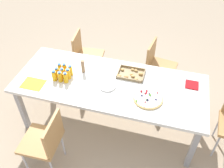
{
  "coord_description": "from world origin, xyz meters",
  "views": [
    {
      "loc": [
        0.61,
        -2.06,
        2.7
      ],
      "look_at": [
        0.04,
        -0.04,
        0.76
      ],
      "focal_mm": 38.94,
      "sensor_mm": 36.0,
      "label": 1
    }
  ],
  "objects_px": {
    "juice_bottle_8": "(70,70)",
    "cardboard_tube": "(83,66)",
    "juice_bottle_2": "(66,78)",
    "snack_tray": "(131,74)",
    "chair_near_left": "(46,140)",
    "juice_bottle_0": "(54,76)",
    "fruit_pizza": "(148,98)",
    "juice_bottle_5": "(68,74)",
    "chair_far_right": "(158,64)",
    "party_table": "(110,86)",
    "juice_bottle_6": "(60,68)",
    "juice_bottle_3": "(57,73)",
    "juice_bottle_1": "(60,77)",
    "juice_bottle_7": "(65,69)",
    "paper_folder": "(33,84)",
    "juice_bottle_4": "(62,73)",
    "chair_far_left": "(85,53)",
    "napkin_stack": "(192,85)",
    "plate_stack": "(107,86)"
  },
  "relations": [
    {
      "from": "napkin_stack",
      "to": "cardboard_tube",
      "type": "distance_m",
      "value": 1.33
    },
    {
      "from": "snack_tray",
      "to": "fruit_pizza",
      "type": "bearing_deg",
      "value": -52.72
    },
    {
      "from": "cardboard_tube",
      "to": "juice_bottle_4",
      "type": "bearing_deg",
      "value": -140.24
    },
    {
      "from": "chair_near_left",
      "to": "juice_bottle_6",
      "type": "distance_m",
      "value": 0.89
    },
    {
      "from": "juice_bottle_2",
      "to": "snack_tray",
      "type": "relative_size",
      "value": 0.44
    },
    {
      "from": "juice_bottle_1",
      "to": "snack_tray",
      "type": "xyz_separation_m",
      "value": [
        0.79,
        0.34,
        -0.05
      ]
    },
    {
      "from": "party_table",
      "to": "chair_far_left",
      "type": "bearing_deg",
      "value": 128.28
    },
    {
      "from": "chair_far_right",
      "to": "juice_bottle_2",
      "type": "bearing_deg",
      "value": -37.33
    },
    {
      "from": "chair_far_left",
      "to": "plate_stack",
      "type": "bearing_deg",
      "value": 29.58
    },
    {
      "from": "cardboard_tube",
      "to": "chair_far_left",
      "type": "bearing_deg",
      "value": 110.17
    },
    {
      "from": "cardboard_tube",
      "to": "snack_tray",
      "type": "bearing_deg",
      "value": 9.7
    },
    {
      "from": "juice_bottle_8",
      "to": "juice_bottle_4",
      "type": "bearing_deg",
      "value": -135.01
    },
    {
      "from": "juice_bottle_8",
      "to": "plate_stack",
      "type": "relative_size",
      "value": 0.69
    },
    {
      "from": "party_table",
      "to": "juice_bottle_0",
      "type": "bearing_deg",
      "value": -168.43
    },
    {
      "from": "juice_bottle_0",
      "to": "juice_bottle_3",
      "type": "bearing_deg",
      "value": 87.39
    },
    {
      "from": "snack_tray",
      "to": "juice_bottle_2",
      "type": "bearing_deg",
      "value": -154.65
    },
    {
      "from": "paper_folder",
      "to": "juice_bottle_2",
      "type": "bearing_deg",
      "value": 20.83
    },
    {
      "from": "chair_near_left",
      "to": "juice_bottle_5",
      "type": "xyz_separation_m",
      "value": [
        -0.02,
        0.75,
        0.31
      ]
    },
    {
      "from": "juice_bottle_8",
      "to": "cardboard_tube",
      "type": "distance_m",
      "value": 0.16
    },
    {
      "from": "paper_folder",
      "to": "juice_bottle_6",
      "type": "bearing_deg",
      "value": 52.25
    },
    {
      "from": "juice_bottle_0",
      "to": "juice_bottle_8",
      "type": "xyz_separation_m",
      "value": [
        0.14,
        0.14,
        -0.0
      ]
    },
    {
      "from": "juice_bottle_2",
      "to": "juice_bottle_7",
      "type": "distance_m",
      "value": 0.17
    },
    {
      "from": "chair_far_left",
      "to": "juice_bottle_1",
      "type": "height_order",
      "value": "juice_bottle_1"
    },
    {
      "from": "chair_far_left",
      "to": "juice_bottle_8",
      "type": "distance_m",
      "value": 0.85
    },
    {
      "from": "chair_far_right",
      "to": "fruit_pizza",
      "type": "xyz_separation_m",
      "value": [
        -0.0,
        -0.99,
        0.26
      ]
    },
    {
      "from": "juice_bottle_5",
      "to": "plate_stack",
      "type": "relative_size",
      "value": 0.7
    },
    {
      "from": "juice_bottle_3",
      "to": "juice_bottle_6",
      "type": "distance_m",
      "value": 0.08
    },
    {
      "from": "juice_bottle_4",
      "to": "juice_bottle_8",
      "type": "xyz_separation_m",
      "value": [
        0.07,
        0.07,
        0.0
      ]
    },
    {
      "from": "juice_bottle_2",
      "to": "snack_tray",
      "type": "xyz_separation_m",
      "value": [
        0.72,
        0.34,
        -0.06
      ]
    },
    {
      "from": "party_table",
      "to": "juice_bottle_3",
      "type": "distance_m",
      "value": 0.66
    },
    {
      "from": "chair_far_left",
      "to": "juice_bottle_3",
      "type": "bearing_deg",
      "value": -7.14
    },
    {
      "from": "juice_bottle_3",
      "to": "juice_bottle_5",
      "type": "bearing_deg",
      "value": 3.28
    },
    {
      "from": "chair_near_left",
      "to": "juice_bottle_2",
      "type": "distance_m",
      "value": 0.74
    },
    {
      "from": "juice_bottle_3",
      "to": "juice_bottle_8",
      "type": "xyz_separation_m",
      "value": [
        0.14,
        0.08,
        0.0
      ]
    },
    {
      "from": "fruit_pizza",
      "to": "snack_tray",
      "type": "distance_m",
      "value": 0.45
    },
    {
      "from": "juice_bottle_1",
      "to": "napkin_stack",
      "type": "bearing_deg",
      "value": 12.93
    },
    {
      "from": "juice_bottle_6",
      "to": "juice_bottle_1",
      "type": "bearing_deg",
      "value": -64.6
    },
    {
      "from": "juice_bottle_6",
      "to": "plate_stack",
      "type": "bearing_deg",
      "value": -8.07
    },
    {
      "from": "juice_bottle_6",
      "to": "juice_bottle_4",
      "type": "bearing_deg",
      "value": -49.36
    },
    {
      "from": "juice_bottle_0",
      "to": "juice_bottle_3",
      "type": "distance_m",
      "value": 0.07
    },
    {
      "from": "chair_far_right",
      "to": "juice_bottle_0",
      "type": "height_order",
      "value": "juice_bottle_0"
    },
    {
      "from": "juice_bottle_3",
      "to": "napkin_stack",
      "type": "height_order",
      "value": "juice_bottle_3"
    },
    {
      "from": "chair_near_left",
      "to": "juice_bottle_0",
      "type": "distance_m",
      "value": 0.76
    },
    {
      "from": "juice_bottle_2",
      "to": "juice_bottle_3",
      "type": "distance_m",
      "value": 0.16
    },
    {
      "from": "juice_bottle_8",
      "to": "snack_tray",
      "type": "bearing_deg",
      "value": 15.29
    },
    {
      "from": "juice_bottle_1",
      "to": "juice_bottle_7",
      "type": "height_order",
      "value": "juice_bottle_7"
    },
    {
      "from": "juice_bottle_8",
      "to": "fruit_pizza",
      "type": "distance_m",
      "value": 1.0
    },
    {
      "from": "juice_bottle_2",
      "to": "cardboard_tube",
      "type": "bearing_deg",
      "value": 61.64
    },
    {
      "from": "juice_bottle_0",
      "to": "juice_bottle_4",
      "type": "distance_m",
      "value": 0.1
    },
    {
      "from": "juice_bottle_4",
      "to": "juice_bottle_0",
      "type": "bearing_deg",
      "value": -135.08
    }
  ]
}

